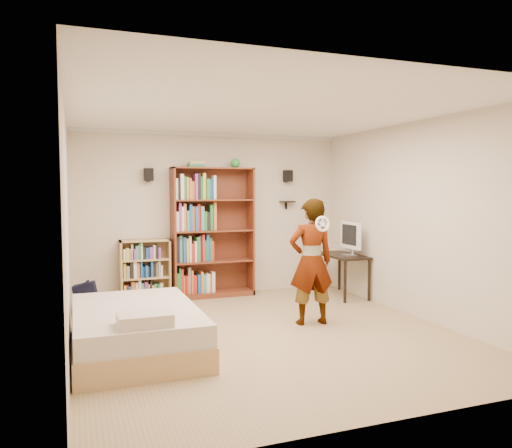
{
  "coord_description": "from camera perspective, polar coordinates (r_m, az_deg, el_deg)",
  "views": [
    {
      "loc": [
        -2.19,
        -5.6,
        1.77
      ],
      "look_at": [
        0.09,
        0.6,
        1.31
      ],
      "focal_mm": 35.0,
      "sensor_mm": 36.0,
      "label": 1
    }
  ],
  "objects": [
    {
      "name": "wall_shelf",
      "position": [
        8.76,
        3.63,
        2.56
      ],
      "size": [
        0.25,
        0.16,
        0.02
      ],
      "primitive_type": "cube",
      "color": "black",
      "rests_on": "room_shell"
    },
    {
      "name": "navy_bag",
      "position": [
        7.56,
        -18.77,
        -7.98
      ],
      "size": [
        0.37,
        0.28,
        0.46
      ],
      "primitive_type": null,
      "rotation": [
        0.0,
        0.0,
        -0.21
      ],
      "color": "black",
      "rests_on": "ground"
    },
    {
      "name": "computer_desk",
      "position": [
        8.42,
        9.81,
        -5.78
      ],
      "size": [
        0.51,
        1.02,
        0.69
      ],
      "primitive_type": null,
      "color": "black",
      "rests_on": "ground"
    },
    {
      "name": "crown_molding",
      "position": [
        6.08,
        1.15,
        12.52
      ],
      "size": [
        4.5,
        5.0,
        0.06
      ],
      "color": "silver",
      "rests_on": "room_shell"
    },
    {
      "name": "daybed",
      "position": [
        5.72,
        -13.58,
        -11.01
      ],
      "size": [
        1.32,
        2.03,
        0.6
      ],
      "primitive_type": null,
      "color": "beige",
      "rests_on": "ground"
    },
    {
      "name": "imac",
      "position": [
        8.24,
        10.64,
        -1.66
      ],
      "size": [
        0.15,
        0.55,
        0.55
      ],
      "primitive_type": null,
      "rotation": [
        0.0,
        0.0,
        0.08
      ],
      "color": "white",
      "rests_on": "computer_desk"
    },
    {
      "name": "low_bookshelf",
      "position": [
        8.13,
        -12.55,
        -5.18
      ],
      "size": [
        0.78,
        0.29,
        0.97
      ],
      "primitive_type": null,
      "color": "tan",
      "rests_on": "ground"
    },
    {
      "name": "person",
      "position": [
        6.57,
        6.31,
        -4.29
      ],
      "size": [
        0.63,
        0.45,
        1.65
      ],
      "primitive_type": "imported",
      "rotation": [
        0.0,
        0.0,
        3.05
      ],
      "color": "black",
      "rests_on": "ground"
    },
    {
      "name": "ground",
      "position": [
        6.27,
        1.11,
        -12.4
      ],
      "size": [
        4.5,
        5.0,
        0.01
      ],
      "primitive_type": "cube",
      "color": "tan",
      "rests_on": "ground"
    },
    {
      "name": "speaker_right",
      "position": [
        8.75,
        3.67,
        5.5
      ],
      "size": [
        0.14,
        0.12,
        0.2
      ],
      "primitive_type": "cube",
      "color": "black",
      "rests_on": "room_shell"
    },
    {
      "name": "wii_wheel",
      "position": [
        6.24,
        7.61,
        0.01
      ],
      "size": [
        0.2,
        0.08,
        0.2
      ],
      "primitive_type": "torus",
      "rotation": [
        1.36,
        0.0,
        0.0
      ],
      "color": "white",
      "rests_on": "person"
    },
    {
      "name": "tall_bookshelf",
      "position": [
        8.22,
        -4.95,
        -0.96
      ],
      "size": [
        1.34,
        0.39,
        2.12
      ],
      "primitive_type": null,
      "color": "brown",
      "rests_on": "ground"
    },
    {
      "name": "speaker_left",
      "position": [
        8.08,
        -12.16,
        5.55
      ],
      "size": [
        0.14,
        0.12,
        0.2
      ],
      "primitive_type": "cube",
      "color": "black",
      "rests_on": "room_shell"
    },
    {
      "name": "room_shell",
      "position": [
        6.01,
        1.13,
        3.93
      ],
      "size": [
        4.52,
        5.02,
        2.71
      ],
      "color": "beige",
      "rests_on": "ground"
    }
  ]
}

